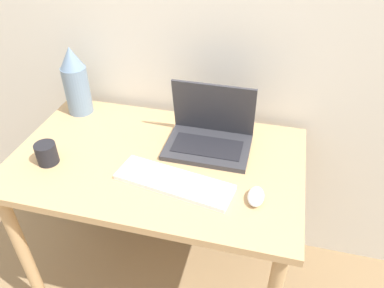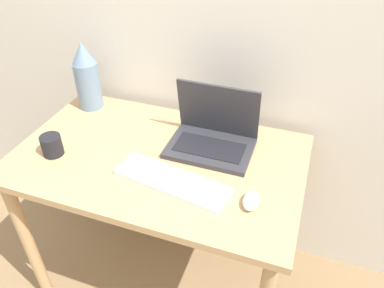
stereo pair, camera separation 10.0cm
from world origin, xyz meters
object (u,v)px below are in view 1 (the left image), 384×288
object	(u,v)px
laptop	(210,133)
vase	(76,81)
keyboard	(174,182)
mug	(47,153)
mouse	(256,196)

from	to	relation	value
laptop	vase	size ratio (longest dim) A/B	1.06
keyboard	mug	world-z (taller)	mug
mug	laptop	bearing A→B (deg)	24.54
vase	mouse	bearing A→B (deg)	-24.07
laptop	vase	bearing A→B (deg)	170.41
laptop	mouse	distance (m)	0.34
keyboard	laptop	bearing A→B (deg)	74.66
laptop	mug	bearing A→B (deg)	-155.46
laptop	mug	xyz separation A→B (m)	(-0.56, -0.26, -0.01)
keyboard	vase	xyz separation A→B (m)	(-0.55, 0.36, 0.14)
laptop	mouse	bearing A→B (deg)	-51.29
mouse	mug	distance (m)	0.78
vase	mug	xyz separation A→B (m)	(0.05, -0.36, -0.11)
laptop	mug	distance (m)	0.62
laptop	keyboard	xyz separation A→B (m)	(-0.07, -0.26, -0.04)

